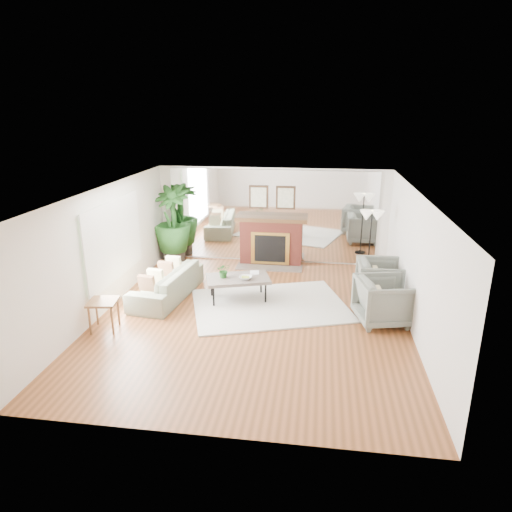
% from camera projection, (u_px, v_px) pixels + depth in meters
% --- Properties ---
extents(ground, '(7.00, 7.00, 0.00)m').
position_uv_depth(ground, '(253.00, 317.00, 9.06)').
color(ground, brown).
rests_on(ground, ground).
extents(wall_left, '(0.02, 7.00, 2.50)m').
position_uv_depth(wall_left, '(104.00, 250.00, 9.08)').
color(wall_left, silver).
rests_on(wall_left, ground).
extents(wall_right, '(0.02, 7.00, 2.50)m').
position_uv_depth(wall_right, '(415.00, 264.00, 8.27)').
color(wall_right, silver).
rests_on(wall_right, ground).
extents(wall_back, '(6.00, 0.02, 2.50)m').
position_uv_depth(wall_back, '(272.00, 216.00, 11.96)').
color(wall_back, silver).
rests_on(wall_back, ground).
extents(mirror_panel, '(5.40, 0.04, 2.40)m').
position_uv_depth(mirror_panel, '(272.00, 216.00, 11.94)').
color(mirror_panel, silver).
rests_on(mirror_panel, wall_back).
extents(window_panel, '(0.04, 2.40, 1.50)m').
position_uv_depth(window_panel, '(114.00, 240.00, 9.42)').
color(window_panel, '#B2E09E').
rests_on(window_panel, wall_left).
extents(fireplace, '(1.85, 0.83, 2.05)m').
position_uv_depth(fireplace, '(271.00, 240.00, 11.92)').
color(fireplace, maroon).
rests_on(fireplace, ground).
extents(area_rug, '(3.66, 3.10, 0.03)m').
position_uv_depth(area_rug, '(270.00, 305.00, 9.55)').
color(area_rug, beige).
rests_on(area_rug, ground).
extents(coffee_table, '(1.48, 1.13, 0.53)m').
position_uv_depth(coffee_table, '(238.00, 279.00, 9.69)').
color(coffee_table, '#63574E').
rests_on(coffee_table, ground).
extents(sofa, '(1.11, 2.28, 0.64)m').
position_uv_depth(sofa, '(167.00, 283.00, 9.91)').
color(sofa, gray).
rests_on(sofa, ground).
extents(armchair_back, '(0.99, 0.96, 0.88)m').
position_uv_depth(armchair_back, '(380.00, 280.00, 9.76)').
color(armchair_back, slate).
rests_on(armchair_back, ground).
extents(armchair_front, '(1.18, 1.15, 0.90)m').
position_uv_depth(armchair_front, '(384.00, 301.00, 8.70)').
color(armchair_front, slate).
rests_on(armchair_front, ground).
extents(side_table, '(0.58, 0.58, 0.58)m').
position_uv_depth(side_table, '(103.00, 305.00, 8.40)').
color(side_table, brown).
rests_on(side_table, ground).
extents(potted_ficus, '(1.14, 1.14, 2.06)m').
position_uv_depth(potted_ficus, '(172.00, 222.00, 11.99)').
color(potted_ficus, black).
rests_on(potted_ficus, ground).
extents(floor_lamp, '(0.56, 0.31, 1.71)m').
position_uv_depth(floor_lamp, '(371.00, 221.00, 10.50)').
color(floor_lamp, black).
rests_on(floor_lamp, ground).
extents(tabletop_plant, '(0.33, 0.31, 0.32)m').
position_uv_depth(tabletop_plant, '(224.00, 270.00, 9.62)').
color(tabletop_plant, '#235820').
rests_on(tabletop_plant, coffee_table).
extents(fruit_bowl, '(0.27, 0.27, 0.07)m').
position_uv_depth(fruit_bowl, '(246.00, 278.00, 9.57)').
color(fruit_bowl, brown).
rests_on(fruit_bowl, coffee_table).
extents(book, '(0.23, 0.29, 0.02)m').
position_uv_depth(book, '(250.00, 273.00, 9.92)').
color(book, brown).
rests_on(book, coffee_table).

